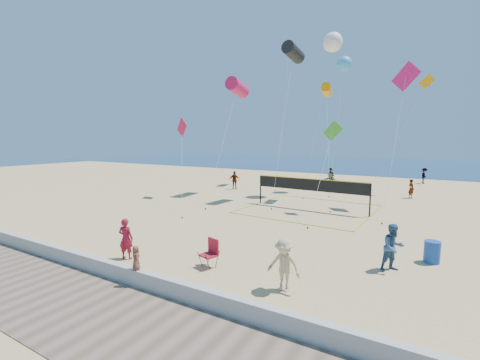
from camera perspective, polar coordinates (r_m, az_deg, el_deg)
The scene contains 26 objects.
ground at distance 14.47m, azimuth -8.28°, elevation -13.73°, with size 120.00×120.00×0.00m, color tan.
ocean at distance 73.24m, azimuth 23.30°, elevation 2.68°, with size 140.00×50.00×0.03m, color navy.
seawall at distance 12.33m, azimuth -17.32°, elevation -16.34°, with size 32.00×0.30×0.60m, color #B4B4AF.
boardwalk at distance 11.34m, azimuth -25.19°, elevation -20.50°, with size 32.00×3.60×0.03m, color #766050.
woman at distance 14.93m, azimuth -19.64°, elevation -9.79°, with size 0.65×0.43×1.80m, color maroon.
toddler at distance 12.14m, azimuth -18.01°, elevation -13.02°, with size 0.42×0.28×0.87m, color brown.
bystander_a at distance 14.20m, azimuth 25.57°, elevation -10.77°, with size 0.92×0.72×1.89m, color #31537C.
bystander_b at distance 11.39m, azimuth 7.80°, elevation -14.73°, with size 1.19×0.68×1.84m, color tan.
far_person_0 at distance 33.22m, azimuth -1.02°, elevation -0.03°, with size 1.10×0.46×1.87m, color gray.
far_person_1 at distance 34.29m, azimuth 15.85°, elevation -0.10°, with size 1.70×0.54×1.84m, color gray.
far_person_2 at distance 31.89m, azimuth 28.14°, elevation -1.39°, with size 0.61×0.40×1.67m, color gray.
far_person_3 at distance 38.35m, azimuth 15.86°, elevation 0.68°, with size 0.91×0.71×1.87m, color gray.
far_person_4 at distance 43.03m, azimuth 29.93°, elevation 0.64°, with size 1.17×0.68×1.82m, color gray.
camp_chair at distance 13.38m, azimuth -5.22°, elevation -12.47°, with size 0.76×0.88×1.28m.
trash_barrel at distance 15.99m, azimuth 30.97°, elevation -10.90°, with size 0.62×0.62×0.93m, color #174196.
volleyball_net at distance 24.12m, azimuth 12.36°, elevation -1.47°, with size 9.14×9.00×2.30m.
kite_0 at distance 30.75m, azimuth -0.46°, elevation 16.11°, with size 2.45×9.02×10.70m.
kite_1 at distance 28.43m, azimuth 9.46°, elevation 21.47°, with size 1.16×5.86×12.89m.
kite_2 at distance 28.24m, azimuth 15.14°, elevation 15.20°, with size 2.36×5.50×9.70m.
kite_3 at distance 28.61m, azimuth -10.29°, elevation 8.61°, with size 6.00×6.64×7.07m.
kite_4 at distance 22.98m, azimuth 15.97°, elevation 7.57°, with size 1.44×5.08×6.46m.
kite_5 at distance 26.99m, azimuth 27.30°, elevation 15.35°, with size 2.00×6.41×10.74m.
kite_6 at distance 31.87m, azimuth 16.16°, elevation 22.45°, with size 2.34×4.43×14.51m.
kite_7 at distance 34.25m, azimuth 18.05°, elevation 19.00°, with size 1.89×5.40×13.05m.
kite_8 at distance 38.78m, azimuth 8.76°, elevation 21.91°, with size 1.68×6.70×15.61m.
kite_9 at distance 34.70m, azimuth 29.65°, elevation 13.56°, with size 4.64×3.17×11.06m.
Camera 1 is at (8.43, -10.57, 5.18)m, focal length 24.00 mm.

